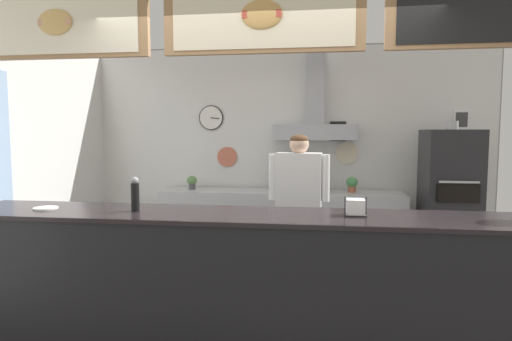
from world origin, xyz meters
name	(u,v)px	position (x,y,z in m)	size (l,w,h in m)	color
ground_plane	(264,341)	(0.00, 0.00, 0.00)	(6.49, 6.49, 0.00)	#514C47
back_wall_assembly	(288,143)	(0.02, 2.48, 1.50)	(5.41, 2.90, 2.80)	gray
service_counter	(259,288)	(0.00, -0.30, 0.54)	(4.42, 0.65, 1.07)	black
back_prep_counter	(280,225)	(-0.06, 2.28, 0.44)	(3.11, 0.57, 0.89)	#B7BABF
pizza_oven	(449,201)	(1.95, 2.03, 0.84)	(0.60, 0.65, 1.77)	#232326
shop_worker	(299,210)	(0.23, 1.01, 0.87)	(0.60, 0.25, 1.62)	#232328
espresso_machine	(294,174)	(0.12, 2.25, 1.11)	(0.48, 0.54, 0.45)	silver
potted_thyme	(192,182)	(-1.24, 2.27, 0.99)	(0.14, 0.14, 0.18)	#4C4C51
potted_oregano	(352,184)	(0.85, 2.30, 0.99)	(0.15, 0.15, 0.19)	#9E563D
napkin_holder	(355,208)	(0.67, -0.26, 1.13)	(0.15, 0.14, 0.13)	#262628
pepper_grinder	(135,194)	(-0.90, -0.32, 1.20)	(0.06, 0.06, 0.25)	black
condiment_plate	(46,208)	(-1.60, -0.32, 1.08)	(0.18, 0.18, 0.01)	white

